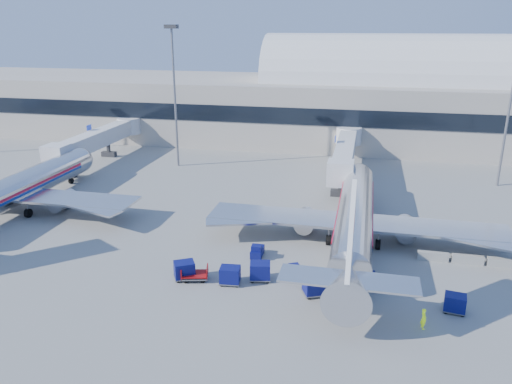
% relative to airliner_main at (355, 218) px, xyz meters
% --- Properties ---
extents(ground, '(260.00, 260.00, 0.00)m').
position_rel_airliner_main_xyz_m(ground, '(-10.00, -4.51, -2.93)').
color(ground, gray).
rests_on(ground, ground).
extents(terminal, '(170.00, 28.15, 21.00)m').
position_rel_airliner_main_xyz_m(terminal, '(-23.60, 51.46, 4.60)').
color(terminal, '#B2AA9E').
rests_on(terminal, ground).
extents(airliner_main, '(32.00, 37.26, 12.07)m').
position_rel_airliner_main_xyz_m(airliner_main, '(0.00, 0.00, 0.00)').
color(airliner_main, silver).
rests_on(airliner_main, ground).
extents(airliner_mid, '(32.00, 37.26, 12.07)m').
position_rel_airliner_main_xyz_m(airliner_mid, '(-42.00, 0.00, 0.00)').
color(airliner_mid, silver).
rests_on(airliner_mid, ground).
extents(jetbridge_near, '(4.40, 27.50, 6.25)m').
position_rel_airliner_main_xyz_m(jetbridge_near, '(-2.40, 26.30, 1.00)').
color(jetbridge_near, silver).
rests_on(jetbridge_near, ground).
extents(jetbridge_mid, '(4.40, 27.50, 6.25)m').
position_rel_airliner_main_xyz_m(jetbridge_mid, '(-44.40, 26.30, 1.00)').
color(jetbridge_mid, silver).
rests_on(jetbridge_mid, ground).
extents(mast_west, '(2.00, 1.20, 22.60)m').
position_rel_airliner_main_xyz_m(mast_west, '(-30.00, 25.49, 11.87)').
color(mast_west, slate).
rests_on(mast_west, ground).
extents(barrier_near, '(3.00, 0.55, 0.90)m').
position_rel_airliner_main_xyz_m(barrier_near, '(8.00, -2.51, -2.48)').
color(barrier_near, '#9E9E96').
rests_on(barrier_near, ground).
extents(barrier_mid, '(3.00, 0.55, 0.90)m').
position_rel_airliner_main_xyz_m(barrier_mid, '(11.30, -2.51, -2.48)').
color(barrier_mid, '#9E9E96').
rests_on(barrier_mid, ground).
extents(barrier_far, '(3.00, 0.55, 0.90)m').
position_rel_airliner_main_xyz_m(barrier_far, '(14.60, -2.51, -2.48)').
color(barrier_far, '#9E9E96').
rests_on(barrier_far, ground).
extents(tug_lead, '(2.70, 2.14, 1.58)m').
position_rel_airliner_main_xyz_m(tug_lead, '(-4.63, -9.51, -2.21)').
color(tug_lead, '#0B0F53').
rests_on(tug_lead, ground).
extents(tug_right, '(2.39, 1.63, 1.42)m').
position_rel_airliner_main_xyz_m(tug_right, '(2.08, -9.31, -2.28)').
color(tug_right, '#0B0F53').
rests_on(tug_right, ground).
extents(tug_left, '(1.18, 2.27, 1.46)m').
position_rel_airliner_main_xyz_m(tug_left, '(-9.47, -5.60, -2.26)').
color(tug_left, '#0B0F53').
rests_on(tug_left, ground).
extents(cart_train_a, '(2.22, 1.85, 1.73)m').
position_rel_airliner_main_xyz_m(cart_train_a, '(-8.14, -10.30, -2.00)').
color(cart_train_a, '#0B0F53').
rests_on(cart_train_a, ground).
extents(cart_train_b, '(2.03, 1.63, 1.67)m').
position_rel_airliner_main_xyz_m(cart_train_b, '(-10.66, -11.62, -2.03)').
color(cart_train_b, '#0B0F53').
rests_on(cart_train_b, ground).
extents(cart_train_c, '(2.42, 2.25, 1.71)m').
position_rel_airliner_main_xyz_m(cart_train_c, '(-15.08, -11.61, -2.01)').
color(cart_train_c, '#0B0F53').
rests_on(cart_train_c, ground).
extents(cart_solo_near, '(2.59, 2.35, 1.86)m').
position_rel_airliner_main_xyz_m(cart_solo_near, '(-2.84, -11.84, -1.93)').
color(cart_solo_near, '#0B0F53').
rests_on(cart_solo_near, ground).
extents(cart_solo_far, '(1.95, 1.60, 1.56)m').
position_rel_airliner_main_xyz_m(cart_solo_far, '(8.69, -12.12, -2.09)').
color(cart_solo_far, '#0B0F53').
rests_on(cart_solo_far, ground).
extents(cart_open_red, '(2.78, 2.26, 0.65)m').
position_rel_airliner_main_xyz_m(cart_open_red, '(-14.05, -11.59, -2.46)').
color(cart_open_red, slate).
rests_on(cart_open_red, ground).
extents(ramp_worker, '(0.60, 0.73, 1.73)m').
position_rel_airliner_main_xyz_m(ramp_worker, '(5.94, -15.14, -2.06)').
color(ramp_worker, '#BDFF1A').
rests_on(ramp_worker, ground).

